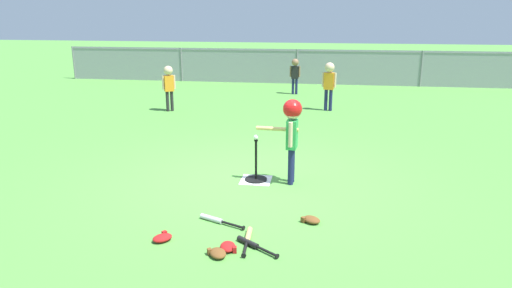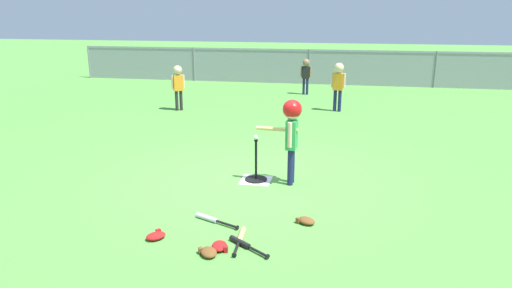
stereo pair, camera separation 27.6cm
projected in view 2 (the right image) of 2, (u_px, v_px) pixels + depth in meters
name	position (u px, v px, depth m)	size (l,w,h in m)	color
ground_plane	(252.00, 181.00, 6.82)	(60.00, 60.00, 0.00)	#51933D
home_plate	(256.00, 180.00, 6.85)	(0.44, 0.44, 0.01)	white
batting_tee	(256.00, 174.00, 6.83)	(0.32, 0.32, 0.61)	black
baseball_on_tee	(256.00, 137.00, 6.67)	(0.07, 0.07, 0.07)	white
batter_child	(291.00, 125.00, 6.49)	(0.64, 0.35, 1.22)	#191E4C
fielder_deep_right	(306.00, 72.00, 13.63)	(0.31, 0.21, 1.04)	#191E4C
fielder_near_right	(338.00, 80.00, 11.31)	(0.35, 0.23, 1.18)	#191E4C
fielder_deep_left	(178.00, 82.00, 11.43)	(0.29, 0.23, 1.10)	#262626
spare_bat_silver	(211.00, 219.00, 5.51)	(0.58, 0.30, 0.06)	silver
spare_bat_wood	(240.00, 238.00, 5.06)	(0.09, 0.60, 0.06)	#DBB266
spare_bat_black	(244.00, 244.00, 4.92)	(0.49, 0.37, 0.06)	black
glove_by_plate	(209.00, 252.00, 4.74)	(0.25, 0.27, 0.07)	brown
glove_near_bats	(306.00, 221.00, 5.46)	(0.27, 0.26, 0.07)	brown
glove_tossed_aside	(156.00, 236.00, 5.09)	(0.27, 0.27, 0.07)	#B21919
glove_outfield_drop	(220.00, 246.00, 4.87)	(0.21, 0.25, 0.07)	#B21919
outfield_fence	(309.00, 66.00, 15.59)	(16.06, 0.06, 1.15)	slate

